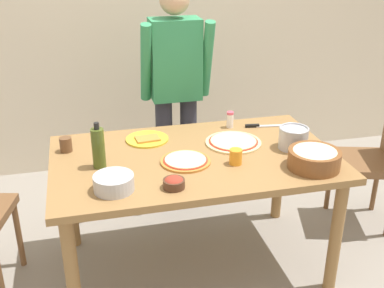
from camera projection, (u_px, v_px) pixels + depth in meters
ground at (194, 264)px, 3.02m from camera, size 8.00×8.00×0.00m
wall_back at (147, 14)px, 3.91m from camera, size 5.60×0.10×2.60m
dining_table at (194, 170)px, 2.75m from camera, size 1.60×0.96×0.76m
person_cook at (176, 86)px, 3.32m from camera, size 0.49×0.25×1.62m
chair_wooden_right at (376, 154)px, 3.24m from camera, size 0.50×0.50×0.95m
pizza_raw_on_board at (233, 142)px, 2.86m from camera, size 0.33×0.33×0.02m
pizza_cooked_on_tray at (185, 161)px, 2.63m from camera, size 0.28×0.28×0.02m
plate_with_slice at (147, 139)px, 2.91m from camera, size 0.26×0.26×0.02m
popcorn_bowl at (314, 157)px, 2.55m from camera, size 0.28×0.28×0.11m
mixing_bowl_steel at (114, 183)px, 2.34m from camera, size 0.20×0.20×0.08m
small_sauce_bowl at (174, 183)px, 2.36m from camera, size 0.11×0.11×0.06m
olive_oil_bottle at (98, 148)px, 2.54m from camera, size 0.07×0.07×0.26m
steel_pot at (293, 138)px, 2.78m from camera, size 0.17×0.17×0.13m
cup_orange at (236, 157)px, 2.60m from camera, size 0.07×0.07×0.08m
cup_small_brown at (66, 144)px, 2.75m from camera, size 0.07×0.07×0.08m
salt_shaker at (230, 120)px, 3.08m from camera, size 0.04×0.04×0.11m
chef_knife at (262, 126)px, 3.11m from camera, size 0.29×0.06×0.02m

